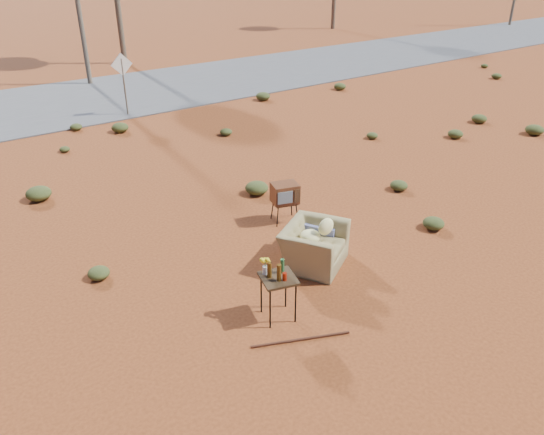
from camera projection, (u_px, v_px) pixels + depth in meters
ground at (304, 282)px, 9.73m from camera, size 140.00×140.00×0.00m
highway at (61, 103)px, 20.52m from camera, size 140.00×7.00×0.04m
armchair at (315, 238)px, 10.15m from camera, size 1.59×1.52×1.08m
tv_unit at (285, 194)px, 11.56m from camera, size 0.66×0.59×0.90m
side_table at (275, 275)px, 8.47m from camera, size 0.67×0.67×1.10m
rusty_bar at (301, 339)px, 8.29m from camera, size 1.49×0.67×0.04m
road_sign at (123, 73)px, 18.46m from camera, size 0.78×0.06×2.19m
scrub_patch at (159, 202)px, 12.41m from camera, size 17.49×8.07×0.33m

